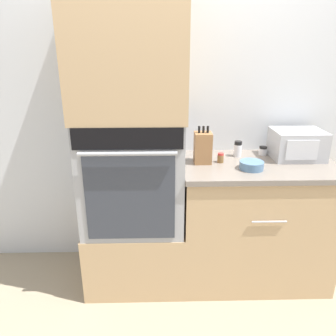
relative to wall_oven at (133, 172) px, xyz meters
name	(u,v)px	position (x,y,z in m)	size (l,w,h in m)	color
ground_plane	(184,302)	(0.34, -0.30, -0.85)	(12.00, 12.00, 0.00)	gray
wall_back	(181,105)	(0.34, 0.33, 0.40)	(8.00, 0.05, 2.50)	silver
oven_cabinet_base	(136,248)	(0.00, 0.00, -0.61)	(0.69, 0.60, 0.47)	tan
wall_oven	(133,172)	(0.00, 0.00, 0.00)	(0.66, 0.64, 0.75)	#9EA0A5
oven_cabinet_upper	(128,44)	(0.00, 0.00, 0.81)	(0.69, 0.60, 0.87)	tan
counter_unit	(253,221)	(0.86, 0.00, -0.40)	(1.06, 0.63, 0.90)	tan
microwave	(297,144)	(1.15, 0.11, 0.15)	(0.35, 0.28, 0.20)	#B2B5BA
knife_block	(203,148)	(0.47, 0.02, 0.16)	(0.11, 0.12, 0.25)	olive
bowl	(251,165)	(0.77, -0.11, 0.08)	(0.16, 0.16, 0.05)	#517599
condiment_jar_near	(221,158)	(0.60, 0.02, 0.09)	(0.04, 0.04, 0.07)	brown
condiment_jar_mid	(263,151)	(0.94, 0.18, 0.08)	(0.06, 0.06, 0.06)	silver
condiment_jar_far	(238,149)	(0.74, 0.15, 0.11)	(0.06, 0.06, 0.11)	silver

